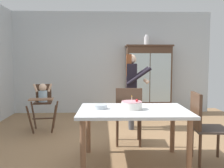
# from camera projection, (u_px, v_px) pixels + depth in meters

# --- Properties ---
(ground_plane) EXTENTS (6.24, 6.24, 0.00)m
(ground_plane) POSITION_uv_depth(u_px,v_px,m) (117.00, 144.00, 4.15)
(ground_plane) COLOR #93704C
(wall_back) EXTENTS (5.32, 0.06, 2.70)m
(wall_back) POSITION_uv_depth(u_px,v_px,m) (111.00, 63.00, 6.65)
(wall_back) COLOR silver
(wall_back) RESTS_ON ground_plane
(china_cabinet) EXTENTS (1.20, 0.48, 1.81)m
(china_cabinet) POSITION_uv_depth(u_px,v_px,m) (148.00, 80.00, 6.46)
(china_cabinet) COLOR #4C3323
(china_cabinet) RESTS_ON ground_plane
(ceramic_vase) EXTENTS (0.13, 0.13, 0.27)m
(ceramic_vase) POSITION_uv_depth(u_px,v_px,m) (147.00, 40.00, 6.37)
(ceramic_vase) COLOR white
(ceramic_vase) RESTS_ON china_cabinet
(high_chair_with_toddler) EXTENTS (0.64, 0.73, 0.95)m
(high_chair_with_toddler) POSITION_uv_depth(u_px,v_px,m) (43.00, 98.00, 4.89)
(high_chair_with_toddler) COLOR #4C3323
(high_chair_with_toddler) RESTS_ON ground_plane
(adult_person) EXTENTS (0.52, 0.50, 1.53)m
(adult_person) POSITION_uv_depth(u_px,v_px,m) (132.00, 82.00, 5.05)
(adult_person) COLOR #47474C
(adult_person) RESTS_ON ground_plane
(dining_table) EXTENTS (1.49, 1.01, 0.74)m
(dining_table) POSITION_uv_depth(u_px,v_px,m) (133.00, 116.00, 3.33)
(dining_table) COLOR silver
(dining_table) RESTS_ON ground_plane
(birthday_cake) EXTENTS (0.28, 0.28, 0.19)m
(birthday_cake) POSITION_uv_depth(u_px,v_px,m) (132.00, 105.00, 3.33)
(birthday_cake) COLOR white
(birthday_cake) RESTS_ON dining_table
(serving_bowl) EXTENTS (0.18, 0.18, 0.05)m
(serving_bowl) POSITION_uv_depth(u_px,v_px,m) (101.00, 107.00, 3.35)
(serving_bowl) COLOR #B2BCC6
(serving_bowl) RESTS_ON dining_table
(dining_chair_far_side) EXTENTS (0.47, 0.47, 0.96)m
(dining_chair_far_side) POSITION_uv_depth(u_px,v_px,m) (129.00, 112.00, 4.04)
(dining_chair_far_side) COLOR #4C3323
(dining_chair_far_side) RESTS_ON ground_plane
(dining_chair_right_end) EXTENTS (0.48, 0.48, 0.96)m
(dining_chair_right_end) POSITION_uv_depth(u_px,v_px,m) (203.00, 122.00, 3.36)
(dining_chair_right_end) COLOR #4C3323
(dining_chair_right_end) RESTS_ON ground_plane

